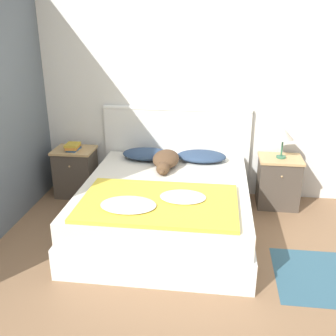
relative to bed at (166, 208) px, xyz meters
The scene contains 12 objects.
ground_plane 1.10m from the bed, 84.63° to the right, with size 16.00×16.00×0.00m, color #896647.
wall_back 1.47m from the bed, 84.67° to the left, with size 9.00×0.06×2.55m.
bed is the anchor object (origin of this frame).
headboard 1.04m from the bed, 90.00° to the left, with size 1.80×0.06×1.11m.
nightstand_left 1.46m from the bed, 148.34° to the left, with size 0.49×0.41×0.60m.
nightstand_right 1.46m from the bed, 31.66° to the left, with size 0.49×0.41×0.60m.
pillow_left 0.87m from the bed, 113.92° to the left, with size 0.58×0.38×0.11m.
pillow_right 0.87m from the bed, 66.08° to the left, with size 0.58×0.38×0.11m.
quilt 0.56m from the bed, 91.33° to the right, with size 1.41×0.91×0.07m.
dog 0.60m from the bed, 97.35° to the left, with size 0.30×0.65×0.18m.
book_stack 1.49m from the bed, 149.38° to the left, with size 0.16×0.23×0.08m.
table_lamp 1.58m from the bed, 31.70° to the left, with size 0.24×0.24×0.35m.
Camera 1 is at (0.39, -2.57, 2.12)m, focal length 42.00 mm.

